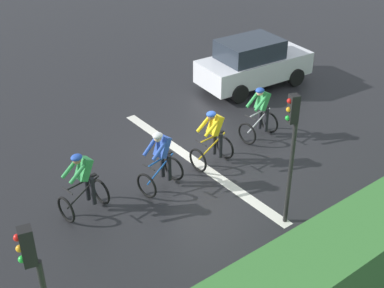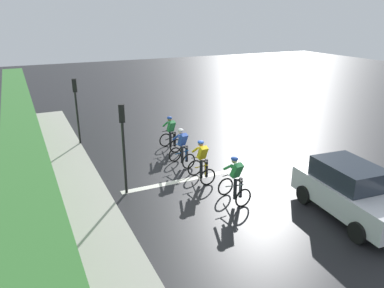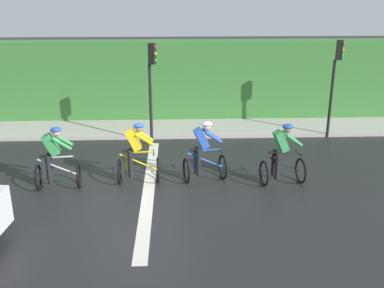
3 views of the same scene
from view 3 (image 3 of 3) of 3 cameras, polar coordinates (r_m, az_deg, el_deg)
The scene contains 11 objects.
ground_plane at distance 11.64m, azimuth -7.19°, elevation -5.60°, with size 80.00×80.00×0.00m, color black.
sidewalk_kerb at distance 16.59m, azimuth 1.14°, elevation 2.43°, with size 2.80×23.09×0.12m, color #ADA89E.
stone_wall_low at distance 17.41m, azimuth 0.96°, elevation 3.75°, with size 0.44×23.09×0.41m, color tan.
hedge_wall at distance 17.40m, azimuth 0.93°, elevation 8.23°, with size 1.10×23.09×3.07m, color #387533.
road_marking_stop_line at distance 11.61m, azimuth -5.60°, elevation -5.57°, with size 7.00×0.30×0.01m, color silver.
cyclist_lead at distance 11.68m, azimuth 11.62°, elevation -1.53°, with size 0.82×1.16×1.66m.
cyclist_second at distance 11.65m, azimuth 1.50°, elevation -1.17°, with size 0.89×1.20×1.66m.
cyclist_mid at distance 11.61m, azimuth -7.20°, elevation -1.39°, with size 0.74×1.12×1.66m.
cyclist_fourth at distance 11.71m, azimuth -17.30°, elevation -1.96°, with size 0.79×1.14×1.66m.
traffic_light_near_crossing at distance 14.08m, azimuth -5.25°, elevation 8.38°, with size 0.25×0.30×3.34m.
traffic_light_far_junction at distance 15.65m, azimuth 18.10°, elevation 8.61°, with size 0.24×0.31×3.34m.
Camera 3 is at (10.53, 1.01, 4.86)m, focal length 41.14 mm.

